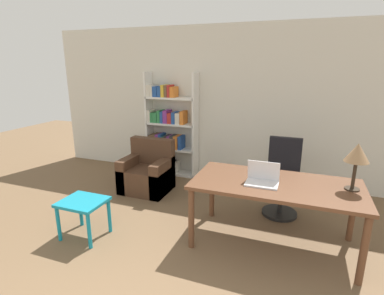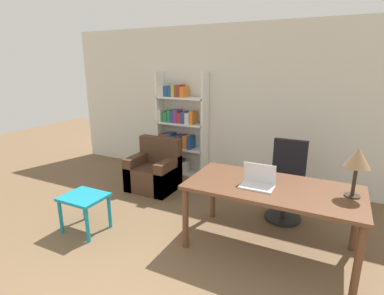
# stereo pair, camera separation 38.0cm
# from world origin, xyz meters

# --- Properties ---
(wall_back) EXTENTS (8.00, 0.06, 2.70)m
(wall_back) POSITION_xyz_m (0.00, 4.53, 1.35)
(wall_back) COLOR silver
(wall_back) RESTS_ON ground_plane
(desk) EXTENTS (1.84, 0.92, 0.77)m
(desk) POSITION_xyz_m (0.56, 2.59, 0.68)
(desk) COLOR brown
(desk) RESTS_ON ground_plane
(laptop) EXTENTS (0.35, 0.24, 0.25)m
(laptop) POSITION_xyz_m (0.42, 2.51, 0.82)
(laptop) COLOR silver
(laptop) RESTS_ON desk
(table_lamp) EXTENTS (0.24, 0.24, 0.50)m
(table_lamp) POSITION_xyz_m (1.33, 2.68, 1.15)
(table_lamp) COLOR #2D2319
(table_lamp) RESTS_ON desk
(office_chair) EXTENTS (0.48, 0.48, 1.07)m
(office_chair) POSITION_xyz_m (0.58, 3.44, 0.49)
(office_chair) COLOR black
(office_chair) RESTS_ON ground_plane
(side_table_blue) EXTENTS (0.51, 0.45, 0.47)m
(side_table_blue) POSITION_xyz_m (-1.59, 1.95, 0.39)
(side_table_blue) COLOR teal
(side_table_blue) RESTS_ON ground_plane
(armchair) EXTENTS (0.76, 0.65, 0.85)m
(armchair) POSITION_xyz_m (-1.56, 3.46, 0.29)
(armchair) COLOR #472D1E
(armchair) RESTS_ON ground_plane
(bookshelf) EXTENTS (0.97, 0.28, 1.91)m
(bookshelf) POSITION_xyz_m (-1.59, 4.34, 0.84)
(bookshelf) COLOR white
(bookshelf) RESTS_ON ground_plane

